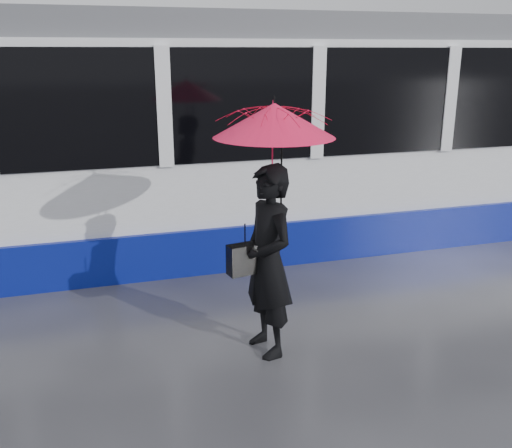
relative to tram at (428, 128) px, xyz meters
name	(u,v)px	position (x,y,z in m)	size (l,w,h in m)	color
ground	(234,313)	(-3.98, -2.50, -1.64)	(90.00, 90.00, 0.00)	#2A2A2F
rails	(193,244)	(-3.98, 0.00, -1.63)	(34.00, 1.51, 0.02)	#3F3D38
tram	(428,128)	(0.00, 0.00, 0.00)	(26.00, 2.56, 3.35)	white
woman	(268,262)	(-3.88, -3.40, -0.70)	(0.68, 0.45, 1.87)	black
umbrella	(274,144)	(-3.83, -3.40, 0.42)	(1.28, 1.28, 1.27)	#F4146E
handbag	(245,259)	(-4.10, -3.38, -0.66)	(0.36, 0.20, 0.47)	black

